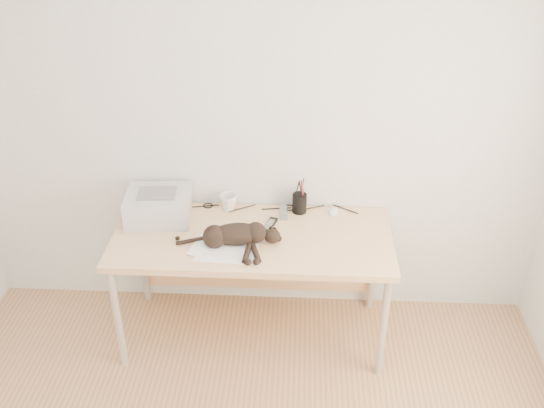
# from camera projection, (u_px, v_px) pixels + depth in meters

# --- Properties ---
(wall_back) EXTENTS (3.50, 0.00, 3.50)m
(wall_back) POSITION_uv_depth(u_px,v_px,m) (256.00, 120.00, 3.49)
(wall_back) COLOR silver
(wall_back) RESTS_ON floor
(desk) EXTENTS (1.60, 0.70, 0.74)m
(desk) POSITION_uv_depth(u_px,v_px,m) (254.00, 246.00, 3.61)
(desk) COLOR #E6B986
(desk) RESTS_ON floor
(printer) EXTENTS (0.40, 0.35, 0.18)m
(printer) POSITION_uv_depth(u_px,v_px,m) (158.00, 206.00, 3.58)
(printer) COLOR #BBBBC1
(printer) RESTS_ON desk
(papers) EXTENTS (0.39, 0.31, 0.01)m
(papers) POSITION_uv_depth(u_px,v_px,m) (224.00, 249.00, 3.34)
(papers) COLOR white
(papers) RESTS_ON desk
(cat) EXTENTS (0.60, 0.28, 0.13)m
(cat) POSITION_uv_depth(u_px,v_px,m) (234.00, 236.00, 3.36)
(cat) COLOR black
(cat) RESTS_ON desk
(mug) EXTENTS (0.15, 0.15, 0.10)m
(mug) POSITION_uv_depth(u_px,v_px,m) (228.00, 202.00, 3.69)
(mug) COLOR silver
(mug) RESTS_ON desk
(pen_cup) EXTENTS (0.09, 0.09, 0.22)m
(pen_cup) POSITION_uv_depth(u_px,v_px,m) (299.00, 203.00, 3.66)
(pen_cup) COLOR black
(pen_cup) RESTS_ON desk
(remote_grey) EXTENTS (0.05, 0.16, 0.02)m
(remote_grey) POSITION_uv_depth(u_px,v_px,m) (283.00, 212.00, 3.67)
(remote_grey) COLOR slate
(remote_grey) RESTS_ON desk
(remote_black) EXTENTS (0.09, 0.17, 0.02)m
(remote_black) POSITION_uv_depth(u_px,v_px,m) (269.00, 226.00, 3.54)
(remote_black) COLOR black
(remote_black) RESTS_ON desk
(mouse) EXTENTS (0.08, 0.11, 0.03)m
(mouse) POSITION_uv_depth(u_px,v_px,m) (333.00, 210.00, 3.67)
(mouse) COLOR white
(mouse) RESTS_ON desk
(cable_tangle) EXTENTS (1.36, 0.07, 0.01)m
(cable_tangle) POSITION_uv_depth(u_px,v_px,m) (256.00, 207.00, 3.73)
(cable_tangle) COLOR black
(cable_tangle) RESTS_ON desk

